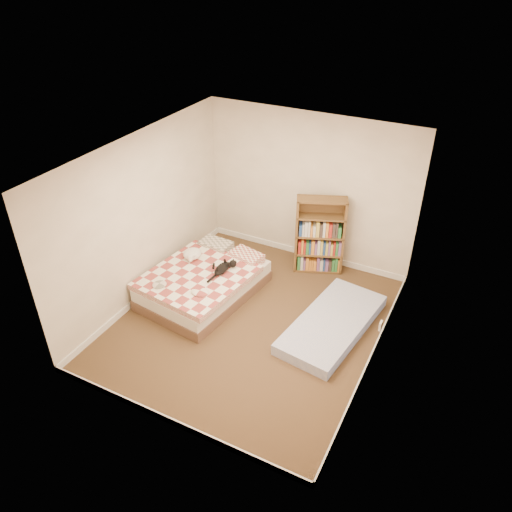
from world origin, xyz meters
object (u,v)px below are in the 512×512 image
at_px(bed, 205,281).
at_px(floor_mattress, 332,324).
at_px(bookshelf, 320,243).
at_px(black_cat, 223,267).
at_px(white_dog, 192,254).

height_order(bed, floor_mattress, bed).
relative_size(bookshelf, black_cat, 2.15).
distance_m(bed, black_cat, 0.40).
relative_size(bookshelf, white_dog, 3.45).
bearing_deg(white_dog, black_cat, 11.62).
xyz_separation_m(floor_mattress, white_dog, (-2.35, 0.08, 0.43)).
height_order(floor_mattress, white_dog, white_dog).
bearing_deg(black_cat, white_dog, -160.77).
bearing_deg(black_cat, bookshelf, 79.55).
height_order(black_cat, white_dog, white_dog).
distance_m(floor_mattress, white_dog, 2.39).
bearing_deg(white_dog, floor_mattress, 17.62).
height_order(bed, white_dog, white_dog).
bearing_deg(bookshelf, white_dog, -164.23).
distance_m(bed, floor_mattress, 2.03).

